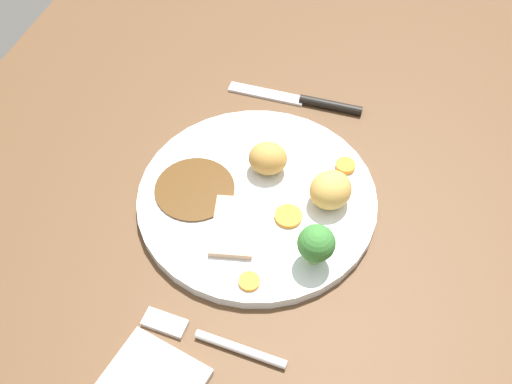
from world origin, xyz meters
The scene contains 12 objects.
dining_table centered at (0.00, 0.00, 1.80)cm, with size 120.00×84.00×3.60cm, color brown.
dinner_plate centered at (-0.40, -1.08, 4.30)cm, with size 27.94×27.94×1.40cm, color white.
gravy_pool centered at (-1.39, 6.12, 5.15)cm, with size 9.40×9.40×0.30cm, color #563819.
meat_slice_main centered at (-5.29, 0.34, 5.40)cm, with size 7.87×4.72×0.80cm, color tan.
roast_potato_left centered at (4.10, -1.18, 6.97)cm, with size 4.57×4.04×3.94cm, color #BC8C42.
roast_potato_right centered at (1.48, -9.29, 7.15)cm, with size 4.58×4.90×4.29cm, color tan.
carrot_coin_front centered at (-11.30, -3.65, 5.22)cm, with size 2.27×2.27×0.43cm, color orange.
carrot_coin_back centered at (7.06, -10.07, 5.34)cm, with size 2.38×2.38×0.68cm, color orange.
carrot_coin_side centered at (-2.09, -5.40, 5.25)cm, with size 3.12×3.12×0.50cm, color orange.
broccoli_floret centered at (-6.70, -9.47, 8.18)cm, with size 4.01×4.01×5.29cm.
fork centered at (-17.94, -1.48, 3.99)cm, with size 2.35×15.31×0.90cm.
knife centered at (18.01, -2.64, 4.05)cm, with size 1.70×18.50×1.20cm.
Camera 1 is at (-40.04, -13.09, 59.14)cm, focal length 41.28 mm.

